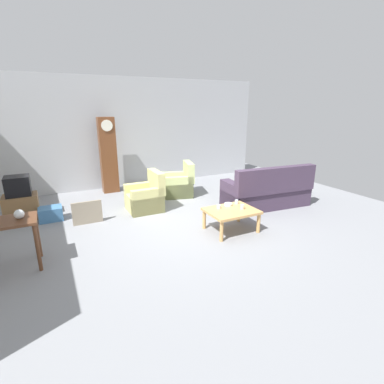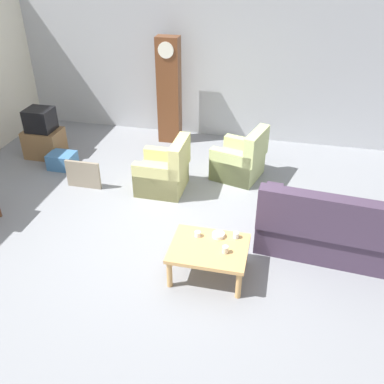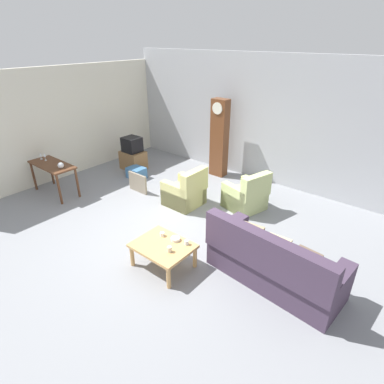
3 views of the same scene
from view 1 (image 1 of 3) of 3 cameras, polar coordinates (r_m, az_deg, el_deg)
ground_plane at (r=6.18m, az=-1.46°, el=-6.04°), size 10.40×10.40×0.00m
garage_door_wall at (r=9.13m, az=-11.48°, el=11.39°), size 8.40×0.16×3.20m
couch_floral at (r=7.26m, az=14.63°, el=-0.13°), size 2.17×1.06×1.04m
armchair_olive_near at (r=6.90m, az=-9.06°, el=-1.10°), size 0.80×0.77×0.92m
armchair_olive_far at (r=7.95m, az=-2.56°, el=1.47°), size 0.96×0.94×0.92m
coffee_table_wood at (r=5.72m, az=7.75°, el=-4.06°), size 0.96×0.76×0.44m
grandfather_clock at (r=8.46m, az=-16.19°, el=6.95°), size 0.44×0.30×2.10m
tv_stand_cabinet at (r=7.32m, az=-30.60°, el=-2.55°), size 0.68×0.52×0.54m
tv_crt at (r=7.20m, az=-31.16°, el=1.06°), size 0.48×0.44×0.42m
framed_picture_leaning at (r=6.43m, az=-19.96°, el=-3.84°), size 0.60×0.05×0.48m
storage_box_blue at (r=6.97m, az=-26.11°, el=-3.87°), size 0.47×0.38×0.29m
glass_dome_cloche at (r=4.96m, az=-30.95°, el=-3.77°), size 0.14×0.14×0.14m
cup_white_porcelain at (r=5.73m, az=5.29°, el=-2.90°), size 0.08×0.08×0.07m
cup_blue_rimmed at (r=6.05m, az=8.78°, el=-1.92°), size 0.07×0.07×0.08m
cup_cream_tall at (r=5.75m, az=9.90°, el=-2.89°), size 0.08×0.08×0.09m
bowl_white_stacked at (r=5.91m, az=7.17°, el=-2.45°), size 0.16×0.16×0.05m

